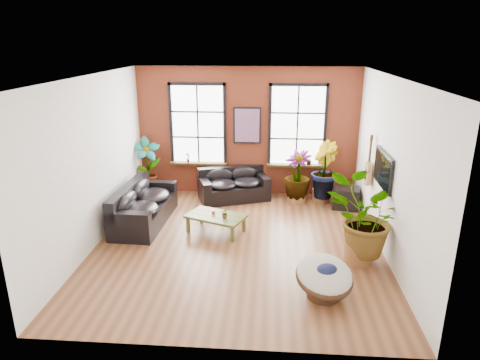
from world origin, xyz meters
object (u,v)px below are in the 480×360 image
at_px(coffee_table, 216,217).
at_px(papasan_chair, 324,277).
at_px(sofa_left, 142,206).
at_px(sofa_back, 233,185).

xyz_separation_m(coffee_table, papasan_chair, (2.15, -2.42, 0.02)).
bearing_deg(papasan_chair, sofa_left, 124.60).
bearing_deg(sofa_back, coffee_table, -115.55).
relative_size(sofa_back, sofa_left, 0.86).
distance_m(sofa_back, sofa_left, 2.67).
height_order(sofa_left, coffee_table, sofa_left).
distance_m(sofa_left, papasan_chair, 4.85).
bearing_deg(sofa_left, sofa_back, -46.40).
bearing_deg(coffee_table, papasan_chair, -26.54).
bearing_deg(sofa_left, coffee_table, -99.74).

